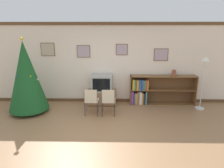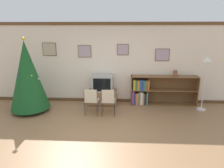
# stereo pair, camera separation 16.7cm
# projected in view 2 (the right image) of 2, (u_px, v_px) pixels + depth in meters

# --- Properties ---
(ground_plane) EXTENTS (24.00, 24.00, 0.00)m
(ground_plane) POSITION_uv_depth(u_px,v_px,m) (98.00, 138.00, 4.68)
(ground_plane) COLOR #936B47
(wall_back) EXTENTS (8.81, 0.11, 2.70)m
(wall_back) POSITION_uv_depth(u_px,v_px,m) (106.00, 63.00, 6.77)
(wall_back) COLOR silver
(wall_back) RESTS_ON ground_plane
(christmas_tree) EXTENTS (1.17, 1.17, 2.26)m
(christmas_tree) POSITION_uv_depth(u_px,v_px,m) (28.00, 76.00, 5.98)
(christmas_tree) COLOR maroon
(christmas_tree) RESTS_ON ground_plane
(tv_console) EXTENTS (0.95, 0.52, 0.48)m
(tv_console) POSITION_uv_depth(u_px,v_px,m) (103.00, 97.00, 6.76)
(tv_console) COLOR brown
(tv_console) RESTS_ON ground_plane
(television) EXTENTS (0.68, 0.51, 0.54)m
(television) POSITION_uv_depth(u_px,v_px,m) (103.00, 83.00, 6.62)
(television) COLOR #9E9E99
(television) RESTS_ON tv_console
(folding_chair_left) EXTENTS (0.40, 0.40, 0.82)m
(folding_chair_left) POSITION_uv_depth(u_px,v_px,m) (91.00, 100.00, 5.83)
(folding_chair_left) COLOR beige
(folding_chair_left) RESTS_ON ground_plane
(folding_chair_right) EXTENTS (0.40, 0.40, 0.82)m
(folding_chair_right) POSITION_uv_depth(u_px,v_px,m) (108.00, 100.00, 5.80)
(folding_chair_right) COLOR beige
(folding_chair_right) RESTS_ON ground_plane
(bookshelf) EXTENTS (2.18, 0.36, 0.98)m
(bookshelf) POSITION_uv_depth(u_px,v_px,m) (151.00, 91.00, 6.70)
(bookshelf) COLOR brown
(bookshelf) RESTS_ON ground_plane
(vase) EXTENTS (0.13, 0.13, 0.21)m
(vase) POSITION_uv_depth(u_px,v_px,m) (175.00, 73.00, 6.45)
(vase) COLOR brown
(vase) RESTS_ON bookshelf
(standing_lamp) EXTENTS (0.28, 0.28, 1.67)m
(standing_lamp) POSITION_uv_depth(u_px,v_px,m) (206.00, 70.00, 6.01)
(standing_lamp) COLOR silver
(standing_lamp) RESTS_ON ground_plane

